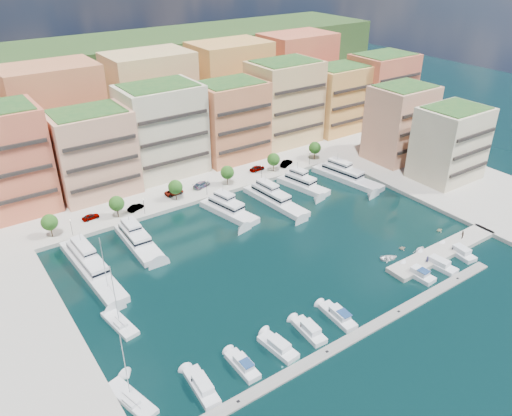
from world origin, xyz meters
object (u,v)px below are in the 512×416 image
Objects in this scene: lamppost_4 at (310,156)px; yacht_3 at (227,209)px; lamppost_1 at (144,204)px; car_0 at (91,217)px; tree_2 at (175,187)px; lamppost_2 at (207,186)px; cruiser_0 at (202,387)px; lamppost_0 at (71,225)px; cruiser_4 at (338,316)px; car_2 at (174,192)px; yacht_4 at (273,199)px; tender_3 at (439,230)px; yacht_5 at (302,184)px; tree_5 at (315,148)px; cruiser_2 at (278,347)px; sailboat_0 at (131,400)px; cruiser_3 at (309,331)px; tree_1 at (117,204)px; cruiser_8 at (437,264)px; car_5 at (286,163)px; car_1 at (136,207)px; person_1 at (462,235)px; sailboat_1 at (120,324)px; sailboat_2 at (110,292)px; tender_0 at (389,258)px; car_3 at (202,184)px; cruiser_9 at (460,253)px; tree_4 at (274,159)px; tender_2 at (421,251)px; cruiser_7 at (418,274)px; yacht_6 at (345,176)px; car_4 at (257,168)px; yacht_0 at (90,266)px; cruiser_1 at (243,366)px; yacht_1 at (137,240)px; lamppost_3 at (261,170)px; tree_0 at (49,222)px; tree_3 at (227,172)px; person_0 at (427,259)px.

yacht_3 reaches higher than lamppost_4.
lamppost_1 reaches higher than car_0.
lamppost_2 is at bearing -16.04° from tree_2.
tree_2 is at bearing 66.53° from cruiser_0.
car_0 is (5.99, 5.04, -2.11)m from lamppost_0.
cruiser_4 is 1.63× the size of car_2.
yacht_4 is 42.04m from tender_3.
yacht_5 reaches higher than lamppost_4.
cruiser_2 is at bearing -135.10° from tree_5.
cruiser_3 is at bearing -7.45° from sailboat_0.
cruiser_8 is at bearing -50.12° from tree_1.
lamppost_0 is at bearing 68.11° from car_5.
lamppost_2 is 19.42m from car_1.
cruiser_2 is at bearing -9.50° from sailboat_0.
lamppost_0 is at bearing -64.30° from person_1.
sailboat_0 is 17.81m from sailboat_1.
yacht_3 is 3.48× the size of car_5.
car_2 is at bearing 45.46° from sailboat_2.
sailboat_0 is (-25.16, -51.62, -3.52)m from lamppost_1.
tree_2 is 1.00× the size of tree_5.
lamppost_2 is 51.44m from tender_0.
yacht_3 is at bearing 157.24° from car_3.
lamppost_1 is at bearing 57.23° from tender_0.
cruiser_0 is (-15.23, -55.79, -3.28)m from lamppost_1.
yacht_5 is 3.21× the size of car_5.
yacht_5 is at bearing 46.84° from cruiser_2.
lamppost_0 reaches higher than car_1.
tender_0 is at bearing -62.64° from tree_2.
tree_1 is 0.73× the size of cruiser_9.
tree_4 reaches higher than cruiser_0.
car_5 reaches higher than tender_2.
cruiser_9 is at bearing 0.05° from cruiser_7.
yacht_6 is 2.62× the size of cruiser_0.
tender_3 is at bearing 62.14° from cruiser_9.
cruiser_2 is 1.69× the size of car_4.
tree_5 is 0.67× the size of cruiser_4.
car_0 reaches higher than cruiser_3.
yacht_0 is at bearing -158.31° from lamppost_2.
lamppost_1 is at bearing -177.73° from tree_5.
cruiser_7 is at bearing 0.00° from cruiser_1.
yacht_1 is at bearing -43.26° from lamppost_0.
lamppost_2 is 18.00m from lamppost_3.
tree_0 and tree_3 have the same top height.
sailboat_1 reaches higher than tender_3.
car_2 reaches higher than cruiser_0.
car_1 is at bearing 122.32° from cruiser_7.
cruiser_0 and cruiser_8 have the same top height.
tree_4 is 1.27× the size of car_1.
tree_5 is at bearing 52.59° from cruiser_4.
tree_0 reaches higher than person_0.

